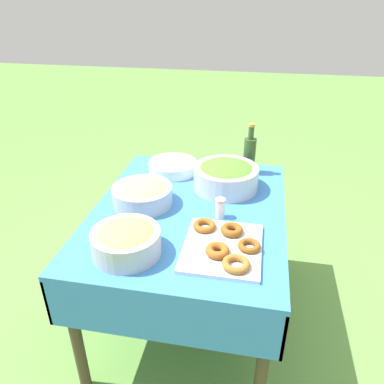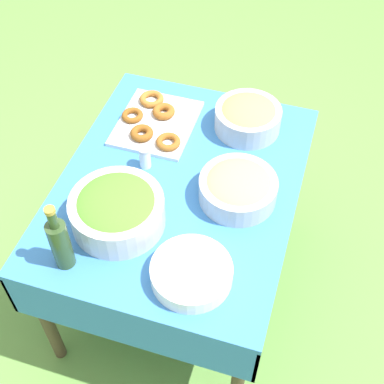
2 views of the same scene
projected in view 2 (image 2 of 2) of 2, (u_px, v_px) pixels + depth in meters
ground_plane at (182, 279)px, 2.56m from camera, size 14.00×14.00×0.00m
picnic_table at (179, 199)px, 2.10m from camera, size 1.14×0.89×0.70m
salad_bowl at (117, 209)px, 1.85m from camera, size 0.33×0.33×0.14m
pasta_bowl at (238, 187)px, 1.94m from camera, size 0.29×0.29×0.11m
donut_platter at (155, 122)px, 2.23m from camera, size 0.37×0.32×0.05m
plate_stack at (191, 273)px, 1.74m from camera, size 0.27×0.27×0.06m
olive_oil_bottle at (60, 243)px, 1.71m from camera, size 0.07×0.07×0.29m
fruit_bowl at (248, 116)px, 2.18m from camera, size 0.27×0.27×0.12m
salt_shaker at (145, 157)px, 2.05m from camera, size 0.05×0.05×0.09m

